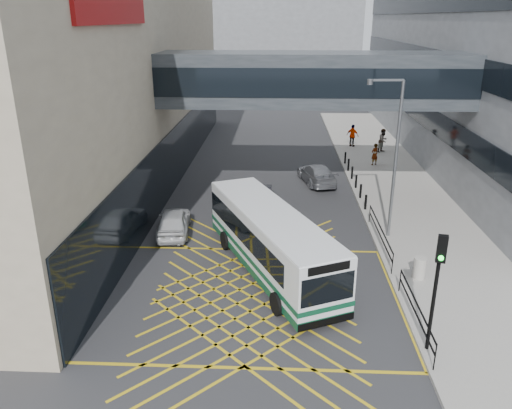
# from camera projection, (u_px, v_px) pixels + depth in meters

# --- Properties ---
(ground) EXTENTS (120.00, 120.00, 0.00)m
(ground) POSITION_uv_depth(u_px,v_px,m) (252.00, 297.00, 20.70)
(ground) COLOR #333335
(building_far) EXTENTS (28.00, 16.00, 18.00)m
(building_far) POSITION_uv_depth(u_px,v_px,m) (260.00, 31.00, 73.73)
(building_far) COLOR gray
(building_far) RESTS_ON ground
(skybridge) EXTENTS (20.00, 4.10, 3.00)m
(skybridge) POSITION_uv_depth(u_px,v_px,m) (313.00, 79.00, 29.16)
(skybridge) COLOR #33383D
(skybridge) RESTS_ON ground
(pavement) EXTENTS (6.00, 54.00, 0.16)m
(pavement) POSITION_uv_depth(u_px,v_px,m) (394.00, 185.00, 34.31)
(pavement) COLOR #A49F96
(pavement) RESTS_ON ground
(box_junction) EXTENTS (12.00, 9.00, 0.01)m
(box_junction) POSITION_uv_depth(u_px,v_px,m) (252.00, 297.00, 20.70)
(box_junction) COLOR gold
(box_junction) RESTS_ON ground
(bus) EXTENTS (6.40, 10.35, 2.89)m
(bus) POSITION_uv_depth(u_px,v_px,m) (270.00, 239.00, 22.36)
(bus) COLOR white
(bus) RESTS_ON ground
(car_white) EXTENTS (2.27, 4.58, 1.40)m
(car_white) POSITION_uv_depth(u_px,v_px,m) (174.00, 221.00, 26.55)
(car_white) COLOR silver
(car_white) RESTS_ON ground
(car_dark) EXTENTS (1.73, 4.33, 1.35)m
(car_dark) POSITION_uv_depth(u_px,v_px,m) (260.00, 196.00, 30.46)
(car_dark) COLOR black
(car_dark) RESTS_ON ground
(car_silver) EXTENTS (2.91, 4.87, 1.41)m
(car_silver) POSITION_uv_depth(u_px,v_px,m) (317.00, 173.00, 34.70)
(car_silver) COLOR gray
(car_silver) RESTS_ON ground
(traffic_light) EXTENTS (0.34, 0.52, 4.37)m
(traffic_light) POSITION_uv_depth(u_px,v_px,m) (437.00, 277.00, 16.12)
(traffic_light) COLOR black
(traffic_light) RESTS_ON pavement
(street_lamp) EXTENTS (1.83, 0.40, 8.02)m
(street_lamp) POSITION_uv_depth(u_px,v_px,m) (393.00, 151.00, 24.53)
(street_lamp) COLOR slate
(street_lamp) RESTS_ON pavement
(litter_bin) EXTENTS (0.56, 0.56, 0.96)m
(litter_bin) POSITION_uv_depth(u_px,v_px,m) (420.00, 268.00, 21.73)
(litter_bin) COLOR #ADA89E
(litter_bin) RESTS_ON pavement
(kerb_railings) EXTENTS (0.05, 12.54, 1.00)m
(kerb_railings) POSITION_uv_depth(u_px,v_px,m) (394.00, 261.00, 21.79)
(kerb_railings) COLOR black
(kerb_railings) RESTS_ON pavement
(bollards) EXTENTS (0.14, 10.14, 0.90)m
(bollards) POSITION_uv_depth(u_px,v_px,m) (354.00, 177.00, 34.24)
(bollards) COLOR black
(bollards) RESTS_ON pavement
(pedestrian_a) EXTENTS (0.82, 0.77, 1.69)m
(pedestrian_a) POSITION_uv_depth(u_px,v_px,m) (375.00, 154.00, 38.37)
(pedestrian_a) COLOR gray
(pedestrian_a) RESTS_ON pavement
(pedestrian_b) EXTENTS (1.08, 1.07, 1.97)m
(pedestrian_b) POSITION_uv_depth(u_px,v_px,m) (383.00, 141.00, 42.06)
(pedestrian_b) COLOR gray
(pedestrian_b) RESTS_ON pavement
(pedestrian_c) EXTENTS (1.25, 1.11, 1.93)m
(pedestrian_c) POSITION_uv_depth(u_px,v_px,m) (353.00, 136.00, 43.89)
(pedestrian_c) COLOR gray
(pedestrian_c) RESTS_ON pavement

